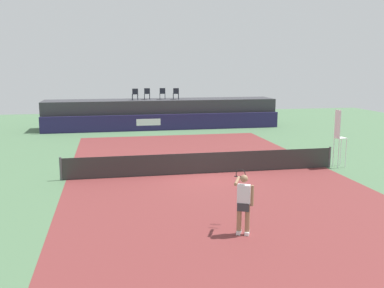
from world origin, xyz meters
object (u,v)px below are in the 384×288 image
Objects in this scene: umpire_chair at (339,134)px; net_post_near at (61,169)px; spectator_chair_right at (176,93)px; spectator_chair_far_left at (135,94)px; spectator_chair_left at (147,93)px; tennis_ball at (89,161)px; tennis_player at (244,202)px; net_post_far at (330,157)px; spectator_chair_center at (162,93)px.

umpire_chair reaches higher than net_post_near.
spectator_chair_far_left is at bearing -179.34° from spectator_chair_right.
umpire_chair is at bearing -69.92° from spectator_chair_right.
spectator_chair_left is 17.16m from umpire_chair.
spectator_chair_far_left is at bearing -159.66° from spectator_chair_left.
umpire_chair is 40.59× the size of tennis_ball.
tennis_player is 11.64m from tennis_ball.
tennis_player is at bearing -132.66° from net_post_far.
spectator_chair_center reaches higher than umpire_chair.
net_post_far is (6.10, -15.24, -2.19)m from spectator_chair_center.
spectator_chair_center is 0.50× the size of tennis_player.
spectator_chair_center reaches higher than tennis_player.
spectator_chair_left is 1.00× the size of spectator_chair_center.
spectator_chair_far_left is at bearing 74.50° from net_post_near.
spectator_chair_center is 22.50m from tennis_player.
tennis_ball is at bearing -118.62° from spectator_chair_right.
tennis_player is (5.78, -7.18, 0.46)m from net_post_near.
umpire_chair reaches higher than tennis_ball.
tennis_player is 26.03× the size of tennis_ball.
spectator_chair_right is 13.06× the size of tennis_ball.
tennis_player is at bearing -91.32° from spectator_chair_center.
spectator_chair_right reaches higher than net_post_far.
spectator_chair_center is 13.06× the size of tennis_ball.
umpire_chair is at bearing -1.33° from net_post_far.
net_post_near is 14.71× the size of tennis_ball.
spectator_chair_right is at bearing 86.01° from tennis_player.
spectator_chair_left is 0.50× the size of tennis_player.
spectator_chair_center is at bearing -1.95° from spectator_chair_left.
net_post_far is at bearing 178.67° from umpire_chair.
spectator_chair_center is 0.89× the size of net_post_near.
spectator_chair_right is 22.27m from tennis_player.
spectator_chair_center is (1.20, -0.04, 0.00)m from spectator_chair_left.
spectator_chair_center is at bearing 113.09° from umpire_chair.
net_post_far is (-0.40, 0.01, -1.09)m from umpire_chair.
tennis_ball is at bearing 73.43° from net_post_near.
spectator_chair_right is 0.32× the size of umpire_chair.
spectator_chair_left is at bearing 20.34° from spectator_chair_far_left.
tennis_ball is (-4.77, 10.57, -0.92)m from tennis_player.
spectator_chair_center is 0.32× the size of umpire_chair.
spectator_chair_right reaches higher than umpire_chair.
net_post_near is (-7.33, -14.96, -2.19)m from spectator_chair_right.
net_post_far is 14.71× the size of tennis_ball.
spectator_chair_right reaches higher than tennis_player.
net_post_far is at bearing 47.34° from tennis_player.
net_post_far is (5.07, -14.96, -2.19)m from spectator_chair_right.
umpire_chair is at bearing 45.63° from tennis_player.
tennis_ball is at bearing 114.29° from tennis_player.
tennis_player is at bearing -85.76° from spectator_chair_far_left.
net_post_far is at bearing -61.04° from spectator_chair_far_left.
spectator_chair_far_left is 1.00× the size of spectator_chair_center.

